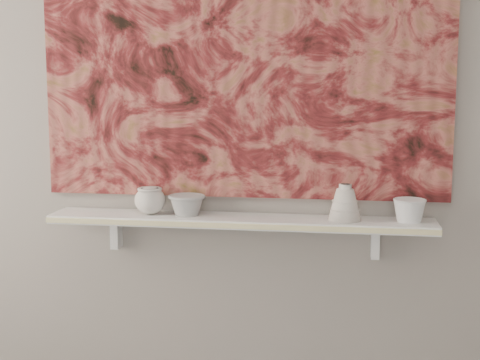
% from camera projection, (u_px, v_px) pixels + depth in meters
% --- Properties ---
extents(wall_back, '(3.60, 0.00, 3.60)m').
position_uv_depth(wall_back, '(243.00, 100.00, 2.45)').
color(wall_back, gray).
rests_on(wall_back, floor).
extents(shelf, '(1.40, 0.18, 0.03)m').
position_uv_depth(shelf, '(239.00, 221.00, 2.42)').
color(shelf, white).
rests_on(shelf, wall_back).
extents(shelf_stripe, '(1.40, 0.01, 0.02)m').
position_uv_depth(shelf_stripe, '(235.00, 226.00, 2.33)').
color(shelf_stripe, beige).
rests_on(shelf_stripe, shelf).
extents(bracket_left, '(0.03, 0.06, 0.12)m').
position_uv_depth(bracket_left, '(116.00, 233.00, 2.57)').
color(bracket_left, white).
rests_on(bracket_left, wall_back).
extents(bracket_right, '(0.03, 0.06, 0.12)m').
position_uv_depth(bracket_right, '(375.00, 242.00, 2.42)').
color(bracket_right, white).
rests_on(bracket_right, wall_back).
extents(painting, '(1.50, 0.02, 1.10)m').
position_uv_depth(painting, '(243.00, 47.00, 2.41)').
color(painting, maroon).
rests_on(painting, wall_back).
extents(house_motif, '(0.09, 0.00, 0.08)m').
position_uv_depth(house_motif, '(367.00, 134.00, 2.38)').
color(house_motif, black).
rests_on(house_motif, painting).
extents(bowl_grey, '(0.17, 0.17, 0.08)m').
position_uv_depth(bowl_grey, '(187.00, 205.00, 2.44)').
color(bowl_grey, gray).
rests_on(bowl_grey, shelf).
extents(cup_cream, '(0.12, 0.12, 0.10)m').
position_uv_depth(cup_cream, '(150.00, 200.00, 2.46)').
color(cup_cream, beige).
rests_on(cup_cream, shelf).
extents(bell_vessel, '(0.14, 0.14, 0.13)m').
position_uv_depth(bell_vessel, '(345.00, 202.00, 2.35)').
color(bell_vessel, silver).
rests_on(bell_vessel, shelf).
extents(bowl_white, '(0.14, 0.14, 0.08)m').
position_uv_depth(bowl_white, '(409.00, 210.00, 2.32)').
color(bowl_white, white).
rests_on(bowl_white, shelf).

